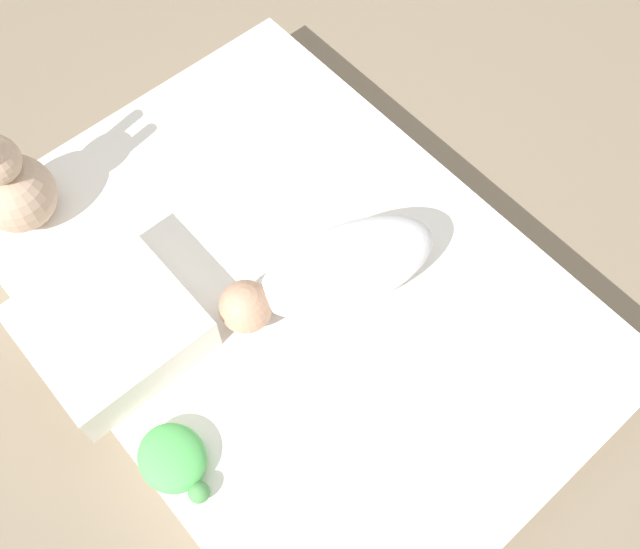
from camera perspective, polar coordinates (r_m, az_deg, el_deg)
The scene contains 6 objects.
ground_plane at distance 1.76m, azimuth -1.89°, elevation -2.89°, with size 12.00×12.00×0.00m, color #7A6B56.
bed_mattress at distance 1.70m, azimuth -1.95°, elevation -1.95°, with size 1.34×0.96×0.13m.
swaddled_baby at distance 1.57m, azimuth 1.28°, elevation 0.31°, with size 0.29×0.49×0.16m.
pillow at distance 1.60m, azimuth -15.70°, elevation -3.92°, with size 0.32×0.32×0.10m.
bunny_plush at distance 1.77m, azimuth -22.45°, elevation 6.21°, with size 0.18×0.18×0.33m.
turtle_plush at distance 1.50m, azimuth -11.08°, elevation -13.71°, with size 0.18×0.13×0.06m.
Camera 1 is at (0.60, -0.45, 1.59)m, focal length 42.00 mm.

